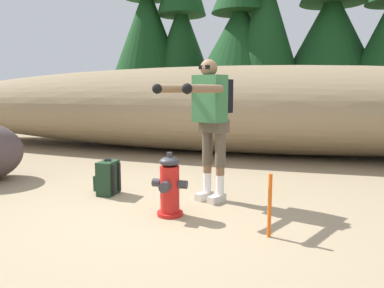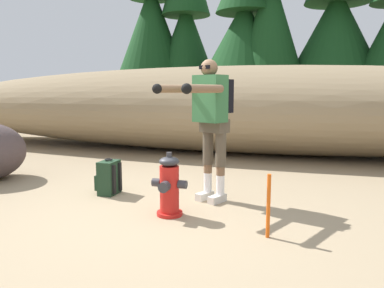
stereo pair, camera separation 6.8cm
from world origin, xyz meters
TOP-DOWN VIEW (x-y plane):
  - ground_plane at (0.00, 0.00)m, footprint 56.00×56.00m
  - dirt_embankment at (0.00, 4.47)m, footprint 16.93×3.20m
  - fire_hydrant at (0.12, 0.02)m, footprint 0.39×0.34m
  - utility_worker at (0.42, 0.65)m, footprint 0.77×1.04m
  - spare_backpack at (-0.93, 0.57)m, footprint 0.29×0.30m
  - pine_tree_far_left at (-3.72, 8.62)m, footprint 2.49×2.49m
  - pine_tree_left at (-2.54, 8.79)m, footprint 2.55×2.55m
  - pine_tree_center at (-0.36, 7.69)m, footprint 2.64×2.64m
  - pine_tree_right at (0.40, 7.54)m, footprint 2.15×2.15m
  - pine_tree_far_right at (2.21, 7.94)m, footprint 2.82×2.82m
  - survey_stake at (1.21, -0.29)m, footprint 0.04×0.04m

SIDE VIEW (x-z plane):
  - ground_plane at x=0.00m, z-range -0.04..0.00m
  - spare_backpack at x=-0.93m, z-range -0.02..0.45m
  - survey_stake at x=1.21m, z-range 0.00..0.60m
  - fire_hydrant at x=0.12m, z-range -0.03..0.67m
  - dirt_embankment at x=0.00m, z-range 0.00..1.87m
  - utility_worker at x=0.42m, z-range 0.23..1.94m
  - pine_tree_center at x=-0.36m, z-range 0.47..6.04m
  - pine_tree_far_right at x=2.21m, z-range 0.35..6.39m
  - pine_tree_left at x=-2.54m, z-range 0.05..6.70m
  - pine_tree_right at x=0.40m, z-range 0.25..7.17m
  - pine_tree_far_left at x=-3.72m, z-range 0.40..7.55m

